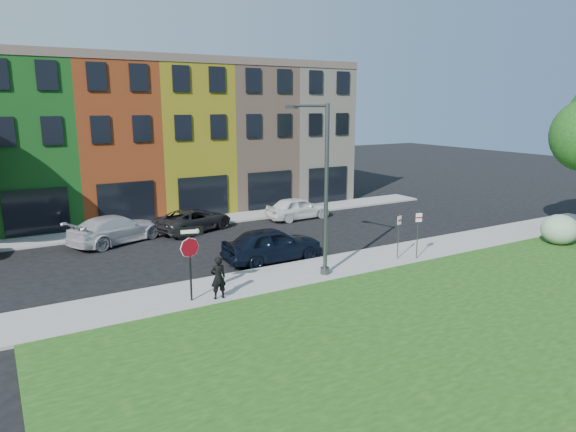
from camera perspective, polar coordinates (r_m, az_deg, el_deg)
ground at (r=21.04m, az=7.06°, el=-8.51°), size 120.00×120.00×0.00m
sidewalk_near at (r=24.42m, az=6.53°, el=-5.37°), size 40.00×3.00×0.12m
sidewalk_far at (r=32.71m, az=-13.46°, el=-1.08°), size 40.00×2.40×0.12m
rowhouse_block at (r=38.03m, az=-15.89°, el=8.16°), size 30.00×10.12×10.00m
stop_sign at (r=19.53m, az=-10.88°, el=-3.57°), size 1.03×0.30×2.88m
man at (r=19.93m, az=-7.76°, el=-6.81°), size 0.66×0.48×1.67m
sedan_near at (r=24.81m, az=-1.75°, el=-3.14°), size 2.05×4.94×1.67m
parked_car_silver at (r=29.56m, az=-18.55°, el=-1.38°), size 5.95×6.85×1.54m
parked_car_dark at (r=31.10m, az=-10.49°, el=-0.43°), size 5.70×6.54×1.38m
parked_car_white at (r=33.86m, az=1.12°, el=0.90°), size 2.10×4.50×1.48m
street_lamp at (r=22.06m, az=3.84°, el=2.87°), size 0.89×2.54×7.37m
parking_sign_a at (r=25.12m, az=12.20°, el=-1.64°), size 0.31×0.13×2.23m
parking_sign_b at (r=25.34m, az=14.24°, el=-1.43°), size 0.31×0.13×2.38m
shrub at (r=31.01m, az=27.96°, el=-1.32°), size 1.89×1.89×1.61m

